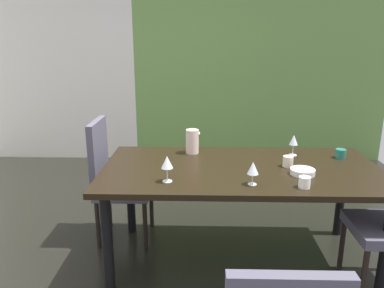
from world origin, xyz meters
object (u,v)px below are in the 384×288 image
object	(u,v)px
chair_left_far	(114,176)
serving_bowl_right	(303,172)
wine_glass_left	(167,163)
cup_corner	(305,182)
cup_west	(288,161)
wine_glass_rear	(253,169)
cup_north	(340,154)
pitcher_front	(192,141)
dining_table	(241,177)
wine_glass_near_shelf	(294,141)

from	to	relation	value
chair_left_far	serving_bowl_right	bearing A→B (deg)	72.28
chair_left_far	wine_glass_left	world-z (taller)	chair_left_far
serving_bowl_right	cup_corner	xyz separation A→B (m)	(-0.05, -0.23, 0.02)
cup_west	serving_bowl_right	bearing A→B (deg)	-68.21
wine_glass_rear	serving_bowl_right	distance (m)	0.42
serving_bowl_right	cup_north	world-z (taller)	cup_north
pitcher_front	cup_west	bearing A→B (deg)	-23.91
cup_west	pitcher_front	world-z (taller)	pitcher_front
serving_bowl_right	cup_corner	distance (m)	0.24
cup_corner	pitcher_front	size ratio (longest dim) A/B	0.37
wine_glass_left	pitcher_front	size ratio (longest dim) A/B	0.89
wine_glass_left	dining_table	bearing A→B (deg)	29.83
chair_left_far	pitcher_front	distance (m)	0.71
pitcher_front	cup_corner	bearing A→B (deg)	-44.55
dining_table	chair_left_far	world-z (taller)	chair_left_far
wine_glass_left	cup_corner	size ratio (longest dim) A/B	2.37
cup_north	chair_left_far	bearing A→B (deg)	177.54
wine_glass_rear	wine_glass_near_shelf	bearing A→B (deg)	57.35
wine_glass_rear	cup_north	bearing A→B (deg)	36.97
wine_glass_rear	cup_north	size ratio (longest dim) A/B	1.94
dining_table	wine_glass_rear	size ratio (longest dim) A/B	13.08
chair_left_far	dining_table	bearing A→B (deg)	72.74
wine_glass_near_shelf	serving_bowl_right	xyz separation A→B (m)	(-0.03, -0.43, -0.10)
serving_bowl_right	cup_west	distance (m)	0.18
cup_west	dining_table	bearing A→B (deg)	-175.80
cup_corner	chair_left_far	bearing A→B (deg)	153.38
chair_left_far	pitcher_front	world-z (taller)	chair_left_far
chair_left_far	wine_glass_rear	distance (m)	1.27
wine_glass_rear	cup_north	distance (m)	0.94
cup_north	wine_glass_rear	bearing A→B (deg)	-143.03
dining_table	serving_bowl_right	distance (m)	0.43
wine_glass_rear	cup_west	xyz separation A→B (m)	(0.30, 0.35, -0.07)
chair_left_far	serving_bowl_right	distance (m)	1.50
chair_left_far	wine_glass_left	xyz separation A→B (m)	(0.50, -0.61, 0.33)
wine_glass_near_shelf	serving_bowl_right	world-z (taller)	wine_glass_near_shelf
cup_west	pitcher_front	distance (m)	0.77
wine_glass_near_shelf	wine_glass_left	bearing A→B (deg)	-148.19
wine_glass_rear	dining_table	bearing A→B (deg)	96.12
serving_bowl_right	cup_corner	bearing A→B (deg)	-101.84
chair_left_far	wine_glass_left	bearing A→B (deg)	39.65
chair_left_far	wine_glass_near_shelf	bearing A→B (deg)	89.16
wine_glass_rear	cup_corner	world-z (taller)	wine_glass_rear
wine_glass_rear	cup_west	size ratio (longest dim) A/B	1.95
cup_north	cup_west	bearing A→B (deg)	-154.78
chair_left_far	serving_bowl_right	size ratio (longest dim) A/B	6.06
dining_table	chair_left_far	xyz separation A→B (m)	(-1.01, 0.31, -0.13)
cup_corner	cup_north	size ratio (longest dim) A/B	0.93
wine_glass_rear	serving_bowl_right	xyz separation A→B (m)	(0.37, 0.19, -0.09)
wine_glass_left	pitcher_front	world-z (taller)	pitcher_front
pitcher_front	wine_glass_left	bearing A→B (deg)	-103.16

